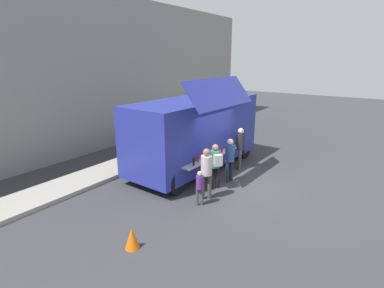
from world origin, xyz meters
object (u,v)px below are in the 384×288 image
object	(u,v)px
customer_rear_waiting	(206,169)
traffic_cone_orange	(132,238)
customer_extra_browsing	(240,145)
child_near_queue	(200,185)
customer_front_ordering	(230,156)
trash_bin	(205,131)
food_truck_main	(196,131)
customer_mid_with_backpack	(215,162)

from	to	relation	value
customer_rear_waiting	traffic_cone_orange	bearing A→B (deg)	138.69
customer_extra_browsing	child_near_queue	xyz separation A→B (m)	(-3.65, -0.41, -0.36)
traffic_cone_orange	customer_front_ordering	world-z (taller)	customer_front_ordering
trash_bin	child_near_queue	size ratio (longest dim) A/B	0.76
child_near_queue	customer_front_ordering	bearing A→B (deg)	-33.47
food_truck_main	customer_mid_with_backpack	xyz separation A→B (m)	(-1.35, -1.76, -0.59)
customer_mid_with_backpack	traffic_cone_orange	bearing A→B (deg)	128.23
customer_front_ordering	trash_bin	bearing A→B (deg)	-33.19
customer_mid_with_backpack	customer_rear_waiting	size ratio (longest dim) A/B	0.94
traffic_cone_orange	trash_bin	world-z (taller)	trash_bin
customer_mid_with_backpack	customer_extra_browsing	distance (m)	2.31
traffic_cone_orange	customer_rear_waiting	size ratio (longest dim) A/B	0.32
food_truck_main	child_near_queue	size ratio (longest dim) A/B	5.55
food_truck_main	trash_bin	bearing A→B (deg)	30.11
traffic_cone_orange	customer_rear_waiting	bearing A→B (deg)	-0.77
customer_extra_browsing	trash_bin	bearing A→B (deg)	-68.00
customer_rear_waiting	customer_extra_browsing	size ratio (longest dim) A/B	0.99
trash_bin	traffic_cone_orange	bearing A→B (deg)	-157.05
trash_bin	customer_rear_waiting	world-z (taller)	customer_rear_waiting
traffic_cone_orange	child_near_queue	world-z (taller)	child_near_queue
customer_front_ordering	customer_extra_browsing	xyz separation A→B (m)	(1.46, 0.29, 0.05)
traffic_cone_orange	trash_bin	size ratio (longest dim) A/B	0.63
food_truck_main	customer_mid_with_backpack	distance (m)	2.29
customer_mid_with_backpack	child_near_queue	bearing A→B (deg)	136.42
customer_mid_with_backpack	customer_extra_browsing	xyz separation A→B (m)	(2.30, 0.18, 0.05)
customer_rear_waiting	customer_mid_with_backpack	bearing A→B (deg)	-29.76
customer_mid_with_backpack	child_near_queue	world-z (taller)	customer_mid_with_backpack
trash_bin	customer_front_ordering	world-z (taller)	customer_front_ordering
food_truck_main	customer_rear_waiting	distance (m)	2.98
customer_mid_with_backpack	customer_rear_waiting	xyz separation A→B (m)	(-0.86, -0.16, 0.03)
trash_bin	customer_extra_browsing	bearing A→B (deg)	-131.45
trash_bin	customer_mid_with_backpack	world-z (taller)	customer_mid_with_backpack
trash_bin	customer_rear_waiting	size ratio (longest dim) A/B	0.50
food_truck_main	trash_bin	world-z (taller)	food_truck_main
customer_mid_with_backpack	trash_bin	bearing A→B (deg)	-18.05
customer_rear_waiting	child_near_queue	xyz separation A→B (m)	(-0.49, -0.07, -0.35)
food_truck_main	child_near_queue	bearing A→B (deg)	-141.36
traffic_cone_orange	child_near_queue	xyz separation A→B (m)	(2.82, -0.11, 0.41)
trash_bin	child_near_queue	xyz separation A→B (m)	(-7.10, -4.31, 0.25)
child_near_queue	customer_rear_waiting	bearing A→B (deg)	-28.56
customer_extra_browsing	food_truck_main	bearing A→B (deg)	4.45
customer_front_ordering	traffic_cone_orange	bearing A→B (deg)	106.41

